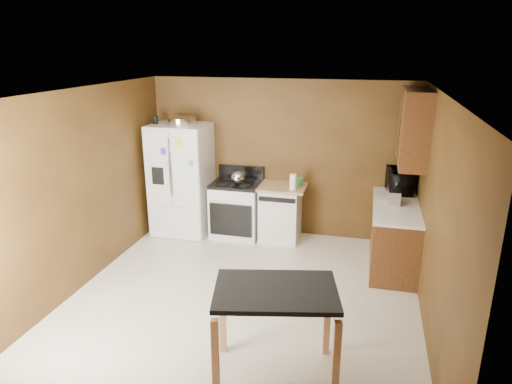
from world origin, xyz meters
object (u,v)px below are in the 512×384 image
at_px(pen_cup, 155,120).
at_px(green_canister, 300,182).
at_px(island, 276,304).
at_px(refrigerator, 182,179).
at_px(roasting_pan, 182,121).
at_px(gas_range, 237,208).
at_px(paper_towel, 293,182).
at_px(microwave, 399,181).
at_px(dishwasher, 280,212).
at_px(toaster, 394,197).
at_px(kettle, 238,178).

bearing_deg(pen_cup, green_canister, 5.28).
bearing_deg(island, refrigerator, 125.80).
height_order(roasting_pan, gas_range, roasting_pan).
bearing_deg(roasting_pan, paper_towel, -2.97).
relative_size(roasting_pan, pen_cup, 3.33).
bearing_deg(pen_cup, microwave, 3.87).
height_order(microwave, dishwasher, microwave).
relative_size(toaster, microwave, 0.43).
relative_size(microwave, gas_range, 0.54).
bearing_deg(toaster, green_canister, 156.05).
relative_size(paper_towel, island, 0.20).
bearing_deg(toaster, kettle, 168.99).
bearing_deg(island, dishwasher, 100.37).
height_order(kettle, dishwasher, kettle).
xyz_separation_m(pen_cup, dishwasher, (2.00, 0.13, -1.41)).
distance_m(toaster, dishwasher, 1.82).
height_order(roasting_pan, green_canister, roasting_pan).
height_order(kettle, refrigerator, refrigerator).
xyz_separation_m(paper_towel, dishwasher, (-0.22, 0.16, -0.56)).
bearing_deg(gas_range, microwave, 3.39).
relative_size(kettle, refrigerator, 0.12).
relative_size(kettle, toaster, 0.82).
distance_m(roasting_pan, kettle, 1.25).
bearing_deg(refrigerator, microwave, 3.50).
height_order(refrigerator, island, refrigerator).
bearing_deg(green_canister, island, -84.74).
distance_m(kettle, refrigerator, 0.97).
relative_size(pen_cup, green_canister, 1.06).
height_order(roasting_pan, toaster, roasting_pan).
distance_m(green_canister, dishwasher, 0.58).
xyz_separation_m(gas_range, dishwasher, (0.72, 0.02, -0.01)).
bearing_deg(toaster, gas_range, 166.91).
bearing_deg(dishwasher, island, -79.63).
height_order(paper_towel, refrigerator, refrigerator).
bearing_deg(toaster, roasting_pan, 170.29).
xyz_separation_m(kettle, microwave, (2.43, 0.24, 0.06)).
relative_size(paper_towel, gas_range, 0.22).
bearing_deg(roasting_pan, toaster, -7.05).
bearing_deg(island, microwave, 70.13).
height_order(pen_cup, green_canister, pen_cup).
distance_m(pen_cup, microwave, 3.85).
bearing_deg(kettle, pen_cup, -179.51).
bearing_deg(refrigerator, roasting_pan, 27.78).
relative_size(pen_cup, gas_range, 0.12).
xyz_separation_m(paper_towel, gas_range, (-0.94, 0.13, -0.55)).
xyz_separation_m(toaster, gas_range, (-2.39, 0.44, -0.53)).
bearing_deg(microwave, gas_range, 84.17).
xyz_separation_m(kettle, gas_range, (-0.05, 0.10, -0.54)).
relative_size(green_canister, island, 0.10).
bearing_deg(dishwasher, pen_cup, -176.22).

